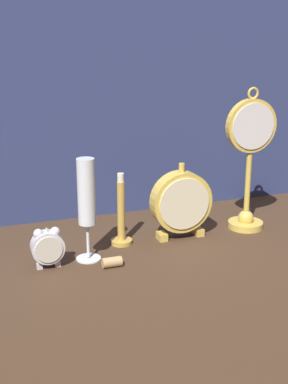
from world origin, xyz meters
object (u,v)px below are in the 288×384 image
object	(u,v)px
pocket_watch_on_stand	(249,161)
brass_candlestick	(121,220)
wine_cork	(112,262)
mantel_clock_silver	(181,202)
alarm_clock_twin_bell	(48,246)
champagne_flute	(87,199)

from	to	relation	value
pocket_watch_on_stand	brass_candlestick	world-z (taller)	pocket_watch_on_stand
brass_candlestick	wine_cork	world-z (taller)	brass_candlestick
brass_candlestick	wine_cork	bearing A→B (deg)	-116.48
wine_cork	brass_candlestick	bearing A→B (deg)	63.52
mantel_clock_silver	wine_cork	size ratio (longest dim) A/B	4.43
alarm_clock_twin_bell	brass_candlestick	world-z (taller)	brass_candlestick
mantel_clock_silver	alarm_clock_twin_bell	bearing A→B (deg)	-169.61
brass_candlestick	wine_cork	xyz separation A→B (m)	(-0.06, -0.12, -0.05)
pocket_watch_on_stand	mantel_clock_silver	size ratio (longest dim) A/B	1.91
alarm_clock_twin_bell	mantel_clock_silver	size ratio (longest dim) A/B	0.48
mantel_clock_silver	wine_cork	xyz separation A→B (m)	(-0.20, -0.10, -0.08)
champagne_flute	pocket_watch_on_stand	bearing A→B (deg)	7.22
alarm_clock_twin_bell	brass_candlestick	distance (m)	0.20
pocket_watch_on_stand	mantel_clock_silver	bearing A→B (deg)	-178.02
pocket_watch_on_stand	brass_candlestick	distance (m)	0.35
champagne_flute	wine_cork	distance (m)	0.14
pocket_watch_on_stand	brass_candlestick	size ratio (longest dim) A/B	2.06
pocket_watch_on_stand	champagne_flute	distance (m)	0.43
mantel_clock_silver	champagne_flute	xyz separation A→B (m)	(-0.24, -0.05, 0.05)
champagne_flute	brass_candlestick	xyz separation A→B (m)	(0.10, 0.06, -0.08)
pocket_watch_on_stand	wine_cork	world-z (taller)	pocket_watch_on_stand
alarm_clock_twin_bell	brass_candlestick	bearing A→B (deg)	21.66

